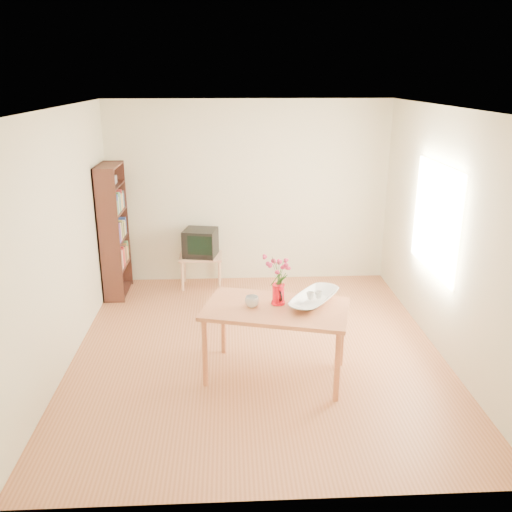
{
  "coord_description": "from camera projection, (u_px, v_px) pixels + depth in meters",
  "views": [
    {
      "loc": [
        -0.3,
        -5.37,
        2.91
      ],
      "look_at": [
        0.0,
        0.3,
        1.0
      ],
      "focal_mm": 38.0,
      "sensor_mm": 36.0,
      "label": 1
    }
  ],
  "objects": [
    {
      "name": "bowl",
      "position": [
        315.0,
        281.0,
        5.33
      ],
      "size": [
        0.67,
        0.67,
        0.45
      ],
      "primitive_type": "imported",
      "rotation": [
        0.0,
        0.0,
        -0.6
      ],
      "color": "white",
      "rests_on": "table"
    },
    {
      "name": "room",
      "position": [
        260.0,
        238.0,
        5.62
      ],
      "size": [
        4.5,
        4.5,
        4.5
      ],
      "color": "#A05B38",
      "rests_on": "ground"
    },
    {
      "name": "tv_stand",
      "position": [
        201.0,
        260.0,
        7.73
      ],
      "size": [
        0.6,
        0.45,
        0.46
      ],
      "color": "tan",
      "rests_on": "ground"
    },
    {
      "name": "pitcher",
      "position": [
        278.0,
        295.0,
        5.34
      ],
      "size": [
        0.14,
        0.21,
        0.21
      ],
      "rotation": [
        0.0,
        0.0,
        0.17
      ],
      "color": "red",
      "rests_on": "table"
    },
    {
      "name": "mug",
      "position": [
        252.0,
        302.0,
        5.28
      ],
      "size": [
        0.14,
        0.14,
        0.11
      ],
      "primitive_type": "imported",
      "rotation": [
        0.0,
        0.0,
        3.09
      ],
      "color": "white",
      "rests_on": "table"
    },
    {
      "name": "television",
      "position": [
        201.0,
        242.0,
        7.66
      ],
      "size": [
        0.51,
        0.49,
        0.38
      ],
      "rotation": [
        0.0,
        0.0,
        -0.2
      ],
      "color": "black",
      "rests_on": "tv_stand"
    },
    {
      "name": "table",
      "position": [
        276.0,
        315.0,
        5.32
      ],
      "size": [
        1.55,
        1.13,
        0.75
      ],
      "rotation": [
        0.0,
        0.0,
        -0.26
      ],
      "color": "#B5633E",
      "rests_on": "ground"
    },
    {
      "name": "flowers",
      "position": [
        279.0,
        269.0,
        5.26
      ],
      "size": [
        0.23,
        0.23,
        0.33
      ],
      "primitive_type": null,
      "color": "#CC305C",
      "rests_on": "pitcher"
    },
    {
      "name": "teacup_b",
      "position": [
        319.0,
        285.0,
        5.36
      ],
      "size": [
        0.08,
        0.08,
        0.06
      ],
      "primitive_type": "imported",
      "rotation": [
        0.0,
        0.0,
        1.32
      ],
      "color": "white",
      "rests_on": "bowl"
    },
    {
      "name": "teacup_a",
      "position": [
        311.0,
        286.0,
        5.34
      ],
      "size": [
        0.09,
        0.09,
        0.06
      ],
      "primitive_type": "imported",
      "rotation": [
        0.0,
        0.0,
        0.8
      ],
      "color": "white",
      "rests_on": "bowl"
    },
    {
      "name": "bookshelf",
      "position": [
        114.0,
        235.0,
        7.32
      ],
      "size": [
        0.28,
        0.7,
        1.8
      ],
      "color": "black",
      "rests_on": "ground"
    }
  ]
}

